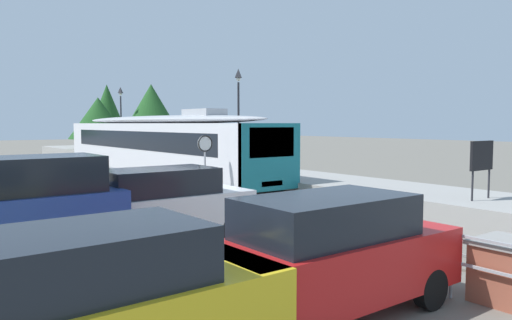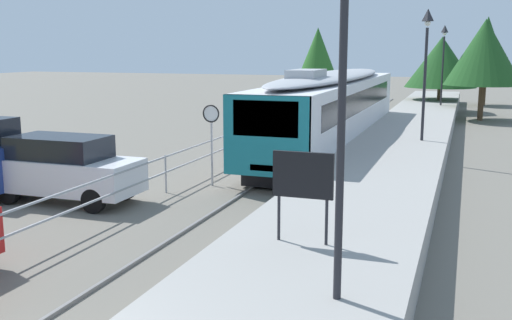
% 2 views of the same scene
% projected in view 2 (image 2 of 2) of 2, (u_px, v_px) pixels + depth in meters
% --- Properties ---
extents(ground_plane, '(160.00, 160.00, 0.00)m').
position_uv_depth(ground_plane, '(270.00, 147.00, 28.85)').
color(ground_plane, '#6B665B').
extents(track_rails, '(3.20, 60.00, 0.14)m').
position_uv_depth(track_rails, '(331.00, 150.00, 27.86)').
color(track_rails, '#6B665B').
rests_on(track_rails, ground).
extents(commuter_train, '(2.82, 19.67, 3.74)m').
position_uv_depth(commuter_train, '(332.00, 104.00, 27.57)').
color(commuter_train, silver).
rests_on(commuter_train, track_rails).
extents(station_platform, '(3.90, 60.00, 0.90)m').
position_uv_depth(station_platform, '(403.00, 145.00, 26.72)').
color(station_platform, '#999691').
rests_on(station_platform, ground).
extents(platform_lamp_near_end, '(0.34, 0.34, 5.35)m').
position_uv_depth(platform_lamp_near_end, '(343.00, 50.00, 8.43)').
color(platform_lamp_near_end, '#232328').
rests_on(platform_lamp_near_end, station_platform).
extents(platform_lamp_mid_platform, '(0.34, 0.34, 5.35)m').
position_uv_depth(platform_lamp_mid_platform, '(426.00, 50.00, 24.30)').
color(platform_lamp_mid_platform, '#232328').
rests_on(platform_lamp_mid_platform, station_platform).
extents(platform_lamp_far_end, '(0.34, 0.34, 5.35)m').
position_uv_depth(platform_lamp_far_end, '(444.00, 50.00, 40.17)').
color(platform_lamp_far_end, '#232328').
rests_on(platform_lamp_far_end, station_platform).
extents(platform_notice_board, '(1.20, 0.08, 1.80)m').
position_uv_depth(platform_notice_board, '(303.00, 178.00, 11.53)').
color(platform_notice_board, '#232328').
rests_on(platform_notice_board, station_platform).
extents(speed_limit_sign, '(0.61, 0.10, 2.81)m').
position_uv_depth(speed_limit_sign, '(211.00, 125.00, 20.28)').
color(speed_limit_sign, '#9EA0A5').
rests_on(speed_limit_sign, ground).
extents(carpark_fence, '(0.06, 36.06, 1.25)m').
position_uv_depth(carpark_fence, '(166.00, 166.00, 19.50)').
color(carpark_fence, '#9EA0A5').
rests_on(carpark_fence, ground).
extents(parked_suv_white, '(4.60, 1.91, 2.04)m').
position_uv_depth(parked_suv_white, '(65.00, 168.00, 18.32)').
color(parked_suv_white, white).
rests_on(parked_suv_white, ground).
extents(tree_behind_carpark, '(4.97, 4.97, 6.60)m').
position_uv_depth(tree_behind_carpark, '(484.00, 52.00, 38.98)').
color(tree_behind_carpark, brown).
rests_on(tree_behind_carpark, ground).
extents(tree_behind_station_far, '(3.74, 3.74, 6.65)m').
position_uv_depth(tree_behind_station_far, '(318.00, 54.00, 55.40)').
color(tree_behind_station_far, brown).
rests_on(tree_behind_station_far, ground).
extents(tree_distant_left, '(4.00, 4.00, 7.33)m').
position_uv_depth(tree_distant_left, '(487.00, 48.00, 49.58)').
color(tree_distant_left, brown).
rests_on(tree_distant_left, ground).
extents(tree_distant_centre, '(5.29, 5.29, 5.60)m').
position_uv_depth(tree_distant_centre, '(441.00, 62.00, 44.71)').
color(tree_distant_centre, brown).
rests_on(tree_distant_centre, ground).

